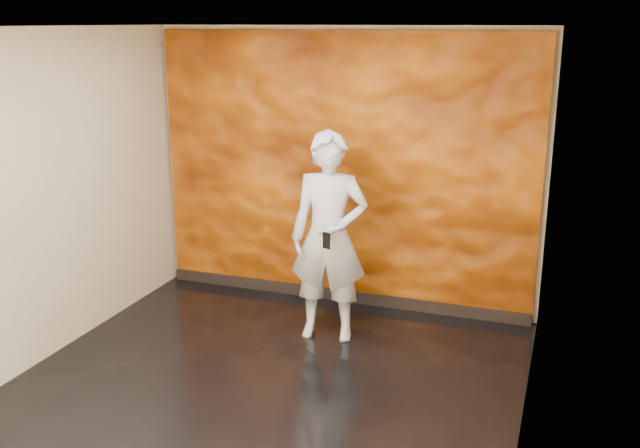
{
  "coord_description": "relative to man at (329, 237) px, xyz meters",
  "views": [
    {
      "loc": [
        2.17,
        -4.74,
        2.84
      ],
      "look_at": [
        0.23,
        0.66,
        1.2
      ],
      "focal_mm": 40.0,
      "sensor_mm": 36.0,
      "label": 1
    }
  ],
  "objects": [
    {
      "name": "phone",
      "position": [
        0.07,
        -0.28,
        0.06
      ],
      "size": [
        0.08,
        0.05,
        0.14
      ],
      "primitive_type": "cube",
      "rotation": [
        0.0,
        0.0,
        -0.42
      ],
      "color": "black",
      "rests_on": "man"
    },
    {
      "name": "baseboard",
      "position": [
        -0.17,
        0.85,
        -0.9
      ],
      "size": [
        3.9,
        0.04,
        0.12
      ],
      "primitive_type": "cube",
      "color": "black",
      "rests_on": "ground"
    },
    {
      "name": "feature_wall",
      "position": [
        -0.17,
        0.89,
        0.42
      ],
      "size": [
        3.9,
        0.06,
        2.75
      ],
      "primitive_type": "cube",
      "color": "orange",
      "rests_on": "ground"
    },
    {
      "name": "man",
      "position": [
        0.0,
        0.0,
        0.0
      ],
      "size": [
        0.76,
        0.56,
        1.92
      ],
      "primitive_type": "imported",
      "rotation": [
        0.0,
        0.0,
        0.16
      ],
      "color": "#A0A5B0",
      "rests_on": "ground"
    },
    {
      "name": "room",
      "position": [
        -0.17,
        -1.07,
        0.44
      ],
      "size": [
        4.02,
        4.02,
        2.81
      ],
      "color": "black",
      "rests_on": "ground"
    }
  ]
}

